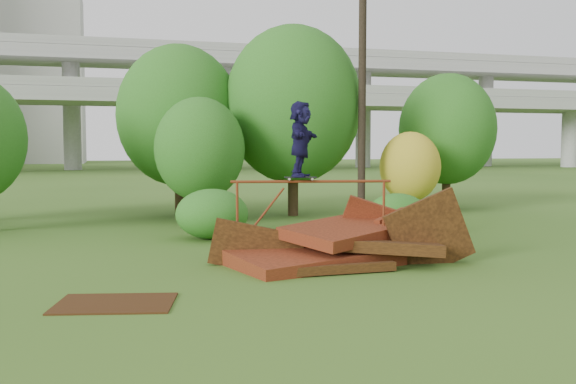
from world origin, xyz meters
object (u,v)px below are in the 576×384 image
object	(u,v)px
skater	(301,139)
flat_plate	(115,303)
scrap_pile	(339,247)
utility_pole	(362,88)

from	to	relation	value
skater	flat_plate	distance (m)	5.80
flat_plate	skater	bearing A→B (deg)	35.78
scrap_pile	utility_pole	xyz separation A→B (m)	(3.85, 8.24, 4.37)
skater	utility_pole	world-z (taller)	utility_pole
skater	flat_plate	size ratio (longest dim) A/B	0.88
utility_pole	skater	bearing A→B (deg)	-120.67
scrap_pile	utility_pole	bearing A→B (deg)	64.96
scrap_pile	utility_pole	distance (m)	10.09
scrap_pile	skater	world-z (taller)	skater
skater	flat_plate	world-z (taller)	skater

